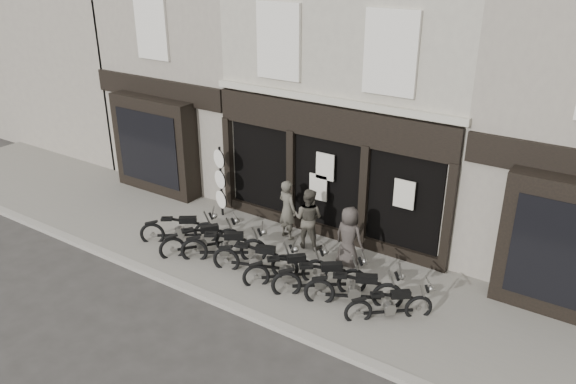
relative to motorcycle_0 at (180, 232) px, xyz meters
The scene contains 18 objects.
ground_plane 3.23m from the motorcycle_0, ahead, with size 90.00×90.00×0.00m, color #2D2B28.
pavement 3.25m from the motorcycle_0, ahead, with size 30.00×4.20×0.12m, color slate.
kerb 3.59m from the motorcycle_0, 26.78° to the right, with size 30.00×0.25×0.13m, color gray.
central_building 7.41m from the motorcycle_0, 60.31° to the left, with size 7.30×6.22×8.34m.
neighbour_left 7.33m from the motorcycle_0, 119.73° to the left, with size 5.60×6.73×8.34m.
filler_left 13.17m from the motorcycle_0, 153.49° to the left, with size 11.00×6.00×8.20m, color gray.
motorcycle_0 is the anchor object (origin of this frame).
motorcycle_1 0.91m from the motorcycle_0, ahead, with size 1.55×1.90×1.06m.
motorcycle_2 1.68m from the motorcycle_0, ahead, with size 2.01×1.51×1.09m.
motorcycle_3 2.75m from the motorcycle_0, ahead, with size 2.14×1.09×1.08m.
motorcycle_4 3.64m from the motorcycle_0, ahead, with size 1.71×1.64×1.02m.
motorcycle_5 4.56m from the motorcycle_0, ahead, with size 1.95×1.63×1.10m.
motorcycle_6 5.45m from the motorcycle_0, ahead, with size 2.10×1.32×1.09m.
motorcycle_7 6.34m from the motorcycle_0, ahead, with size 1.66×1.48×0.96m.
man_left 3.05m from the motorcycle_0, 38.18° to the left, with size 0.63×0.41×1.73m, color #49463C.
man_centre 3.61m from the motorcycle_0, 29.02° to the left, with size 0.83×0.64×1.70m, color #444037.
man_right 4.76m from the motorcycle_0, 17.66° to the left, with size 0.80×0.52×1.64m, color #38322F.
advert_sign_post 2.06m from the motorcycle_0, 93.08° to the left, with size 0.55×0.36×2.32m.
Camera 1 is at (7.00, -9.51, 7.68)m, focal length 35.00 mm.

